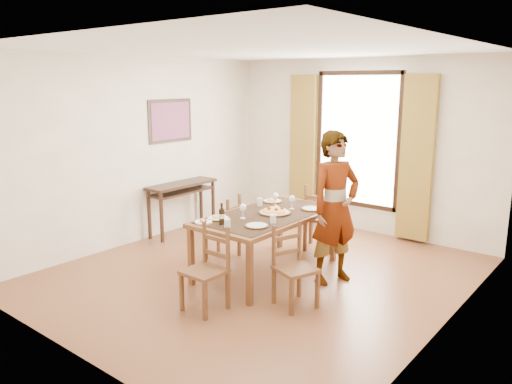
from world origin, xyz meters
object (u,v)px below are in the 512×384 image
Objects in this scene: pasta_platter at (275,210)px; man at (335,208)px; console_table at (182,190)px; dining_table at (267,219)px.

man is at bearing 17.19° from pasta_platter.
console_table reaches higher than dining_table.
console_table is 0.67× the size of man.
pasta_platter reaches higher than dining_table.
console_table is at bearing 166.26° from dining_table.
pasta_platter is at bearing 128.12° from man.
man is at bearing -4.45° from console_table.
console_table is 0.64× the size of dining_table.
man is at bearing 19.91° from dining_table.
dining_table is at bearing -138.09° from pasta_platter.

